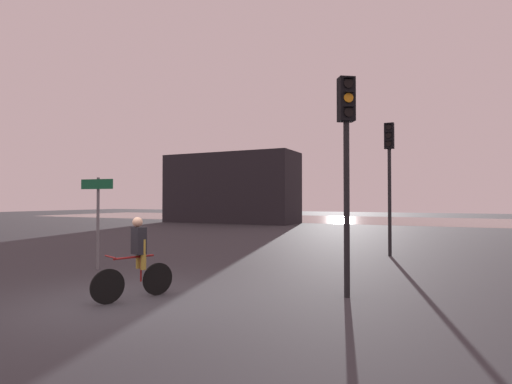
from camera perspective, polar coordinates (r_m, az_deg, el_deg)
The scene contains 7 objects.
ground_plane at distance 8.33m, azimuth -18.82°, elevation -14.69°, with size 120.00×120.00×0.00m, color #333338.
water_strip at distance 40.72m, azimuth 17.50°, elevation -3.85°, with size 80.00×16.00×0.01m, color gray.
distant_building at distance 34.66m, azimuth -3.62°, elevation 0.53°, with size 11.63×4.00×5.94m, color black.
traffic_light_near_right at distance 8.36m, azimuth 12.80°, elevation 6.71°, with size 0.40×0.42×4.46m.
traffic_light_far_right at distance 14.77m, azimuth 18.51°, elevation 3.84°, with size 0.32×0.34×4.66m.
direction_sign_post at distance 12.17m, azimuth -21.70°, elevation -2.31°, with size 1.10×0.16×2.60m.
cyclist at distance 8.37m, azimuth -16.64°, elevation -8.93°, with size 0.73×1.60×1.62m.
Camera 1 is at (5.65, -5.81, 1.96)m, focal length 28.00 mm.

